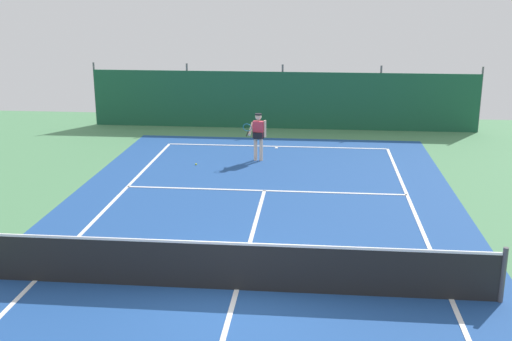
# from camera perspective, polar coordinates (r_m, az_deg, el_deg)

# --- Properties ---
(ground_plane) EXTENTS (36.00, 36.00, 0.00)m
(ground_plane) POSITION_cam_1_polar(r_m,az_deg,el_deg) (12.63, -1.74, -10.70)
(ground_plane) COLOR #4C8456
(court_surface) EXTENTS (11.02, 26.60, 0.01)m
(court_surface) POSITION_cam_1_polar(r_m,az_deg,el_deg) (12.63, -1.74, -10.68)
(court_surface) COLOR #1E478C
(court_surface) RESTS_ON ground
(tennis_net) EXTENTS (10.12, 0.10, 1.10)m
(tennis_net) POSITION_cam_1_polar(r_m,az_deg,el_deg) (12.41, -1.76, -8.59)
(tennis_net) COLOR black
(tennis_net) RESTS_ON ground
(back_fence) EXTENTS (16.30, 0.98, 2.70)m
(back_fence) POSITION_cam_1_polar(r_m,az_deg,el_deg) (27.39, 2.42, 5.40)
(back_fence) COLOR #195138
(back_fence) RESTS_ON ground
(tennis_player) EXTENTS (0.77, 0.71, 1.64)m
(tennis_player) POSITION_cam_1_polar(r_m,az_deg,el_deg) (21.63, 0.19, 3.37)
(tennis_player) COLOR beige
(tennis_player) RESTS_ON ground
(tennis_ball_near_player) EXTENTS (0.07, 0.07, 0.07)m
(tennis_ball_near_player) POSITION_cam_1_polar(r_m,az_deg,el_deg) (21.36, -5.42, 0.57)
(tennis_ball_near_player) COLOR #CCDB33
(tennis_ball_near_player) RESTS_ON ground
(parked_car) EXTENTS (2.12, 4.25, 1.68)m
(parked_car) POSITION_cam_1_polar(r_m,az_deg,el_deg) (30.19, 8.65, 6.54)
(parked_car) COLOR maroon
(parked_car) RESTS_ON ground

